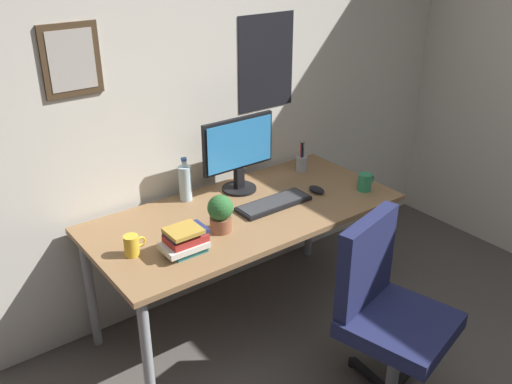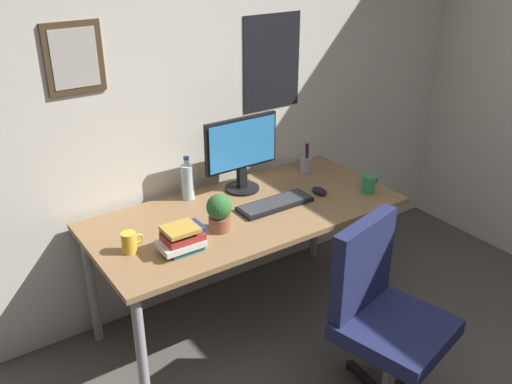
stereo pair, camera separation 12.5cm
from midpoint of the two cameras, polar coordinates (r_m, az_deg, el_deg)
name	(u,v)px [view 1 (the left image)]	position (r m, az deg, el deg)	size (l,w,h in m)	color
wall_back	(171,93)	(3.15, -9.71, 9.80)	(4.40, 0.10, 2.60)	silver
desk	(245,222)	(3.08, -2.28, -3.06)	(1.69, 0.79, 0.73)	#936D47
office_chair	(386,307)	(2.72, 11.68, -11.30)	(0.58, 0.58, 0.95)	#1E234C
monitor	(238,151)	(3.19, -2.91, 4.14)	(0.46, 0.20, 0.43)	black
keyboard	(274,203)	(3.09, 0.65, -1.17)	(0.43, 0.15, 0.03)	black
computer_mouse	(317,190)	(3.25, 5.07, 0.23)	(0.06, 0.11, 0.04)	black
water_bottle	(185,183)	(3.15, -8.31, 0.94)	(0.07, 0.07, 0.25)	silver
coffee_mug_near	(365,182)	(3.30, 9.92, 0.99)	(0.12, 0.08, 0.10)	#2D8C59
coffee_mug_far	(132,245)	(2.70, -13.73, -5.28)	(0.11, 0.07, 0.10)	yellow
potted_plant	(220,212)	(2.81, -4.91, -2.06)	(0.13, 0.13, 0.20)	brown
pen_cup	(301,163)	(3.51, 3.60, 2.94)	(0.07, 0.07, 0.20)	#9EA0A5
book_stack_left	(185,240)	(2.67, -8.52, -4.85)	(0.23, 0.15, 0.13)	#26727A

